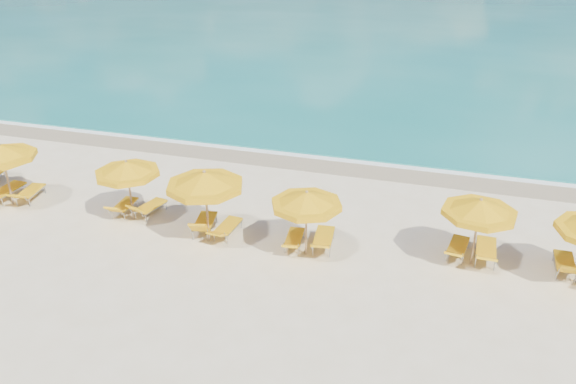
# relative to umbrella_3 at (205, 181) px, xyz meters

# --- Properties ---
(ground_plane) EXTENTS (120.00, 120.00, 0.00)m
(ground_plane) POSITION_rel_umbrella_3_xyz_m (2.21, 0.55, -2.23)
(ground_plane) COLOR beige
(ocean) EXTENTS (120.00, 80.00, 0.30)m
(ocean) POSITION_rel_umbrella_3_xyz_m (2.21, 48.55, -2.23)
(ocean) COLOR #136F6A
(ocean) RESTS_ON ground
(wet_sand_band) EXTENTS (120.00, 2.60, 0.01)m
(wet_sand_band) POSITION_rel_umbrella_3_xyz_m (2.21, 7.95, -2.23)
(wet_sand_band) COLOR tan
(wet_sand_band) RESTS_ON ground
(foam_line) EXTENTS (120.00, 1.20, 0.03)m
(foam_line) POSITION_rel_umbrella_3_xyz_m (2.21, 8.75, -2.23)
(foam_line) COLOR white
(foam_line) RESTS_ON ground
(whitecap_near) EXTENTS (14.00, 0.36, 0.05)m
(whitecap_near) POSITION_rel_umbrella_3_xyz_m (-3.79, 17.55, -2.23)
(whitecap_near) COLOR white
(whitecap_near) RESTS_ON ground
(whitecap_far) EXTENTS (18.00, 0.30, 0.05)m
(whitecap_far) POSITION_rel_umbrella_3_xyz_m (10.21, 24.55, -2.23)
(whitecap_far) COLOR white
(whitecap_far) RESTS_ON ground
(umbrella_1) EXTENTS (2.64, 2.64, 2.51)m
(umbrella_1) POSITION_rel_umbrella_3_xyz_m (-8.37, 0.35, -0.09)
(umbrella_1) COLOR #A98354
(umbrella_1) RESTS_ON ground
(umbrella_2) EXTENTS (2.83, 2.83, 2.34)m
(umbrella_2) POSITION_rel_umbrella_3_xyz_m (-3.28, 0.62, -0.24)
(umbrella_2) COLOR #A98354
(umbrella_2) RESTS_ON ground
(umbrella_3) EXTENTS (2.73, 2.73, 2.62)m
(umbrella_3) POSITION_rel_umbrella_3_xyz_m (0.00, 0.00, 0.00)
(umbrella_3) COLOR #A98354
(umbrella_3) RESTS_ON ground
(umbrella_4) EXTENTS (2.31, 2.31, 2.32)m
(umbrella_4) POSITION_rel_umbrella_3_xyz_m (3.41, 0.09, -0.25)
(umbrella_4) COLOR #A98354
(umbrella_4) RESTS_ON ground
(umbrella_5) EXTENTS (2.75, 2.75, 2.34)m
(umbrella_5) POSITION_rel_umbrella_3_xyz_m (8.60, 1.06, -0.24)
(umbrella_5) COLOR #A98354
(umbrella_5) RESTS_ON ground
(lounger_1_left) EXTENTS (0.68, 1.96, 0.83)m
(lounger_1_left) POSITION_rel_umbrella_3_xyz_m (-8.88, 0.65, -2.00)
(lounger_1_left) COLOR #A5A8AD
(lounger_1_left) RESTS_ON ground
(lounger_1_right) EXTENTS (0.87, 1.86, 0.75)m
(lounger_1_right) POSITION_rel_umbrella_3_xyz_m (-7.96, 0.85, -2.02)
(lounger_1_right) COLOR #A5A8AD
(lounger_1_right) RESTS_ON ground
(lounger_2_left) EXTENTS (0.65, 1.66, 0.73)m
(lounger_2_left) POSITION_rel_umbrella_3_xyz_m (-3.83, 0.93, -2.03)
(lounger_2_left) COLOR #A5A8AD
(lounger_2_left) RESTS_ON ground
(lounger_2_right) EXTENTS (0.88, 1.73, 0.79)m
(lounger_2_right) POSITION_rel_umbrella_3_xyz_m (-2.84, 1.09, -2.02)
(lounger_2_right) COLOR #A5A8AD
(lounger_2_right) RESTS_ON ground
(lounger_3_left) EXTENTS (0.97, 1.91, 0.90)m
(lounger_3_left) POSITION_rel_umbrella_3_xyz_m (-0.36, 0.49, -2.00)
(lounger_3_left) COLOR #A5A8AD
(lounger_3_left) RESTS_ON ground
(lounger_3_right) EXTENTS (0.68, 1.79, 0.64)m
(lounger_3_right) POSITION_rel_umbrella_3_xyz_m (0.48, 0.51, -2.03)
(lounger_3_right) COLOR #A5A8AD
(lounger_3_right) RESTS_ON ground
(lounger_4_left) EXTENTS (0.71, 1.70, 0.60)m
(lounger_4_left) POSITION_rel_umbrella_3_xyz_m (2.91, 0.48, -2.04)
(lounger_4_left) COLOR #A5A8AD
(lounger_4_left) RESTS_ON ground
(lounger_4_right) EXTENTS (0.81, 1.95, 0.74)m
(lounger_4_right) POSITION_rel_umbrella_3_xyz_m (3.86, 0.67, -2.01)
(lounger_4_right) COLOR #A5A8AD
(lounger_4_right) RESTS_ON ground
(lounger_5_left) EXTENTS (0.82, 1.81, 0.66)m
(lounger_5_left) POSITION_rel_umbrella_3_xyz_m (8.16, 1.45, -2.03)
(lounger_5_left) COLOR #A5A8AD
(lounger_5_left) RESTS_ON ground
(lounger_5_right) EXTENTS (0.70, 1.97, 0.75)m
(lounger_5_right) POSITION_rel_umbrella_3_xyz_m (9.03, 1.46, -2.00)
(lounger_5_right) COLOR #A5A8AD
(lounger_5_right) RESTS_ON ground
(lounger_6_left) EXTENTS (0.62, 1.70, 0.80)m
(lounger_6_left) POSITION_rel_umbrella_3_xyz_m (11.35, 1.37, -2.02)
(lounger_6_left) COLOR #A5A8AD
(lounger_6_left) RESTS_ON ground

